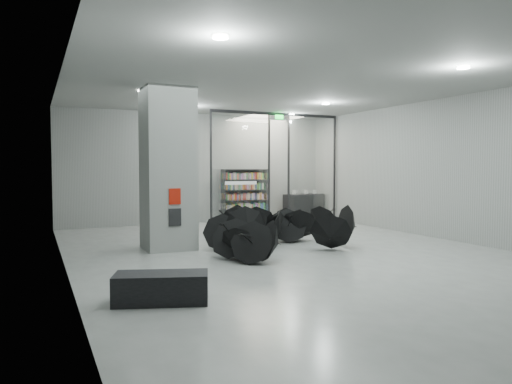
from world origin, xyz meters
name	(u,v)px	position (x,y,z in m)	size (l,w,h in m)	color
room	(295,133)	(0.00, 0.00, 2.84)	(14.00, 14.02, 4.01)	gray
column	(168,169)	(-2.50, 2.00, 2.00)	(1.20, 1.20, 4.00)	slate
fire_cabinet	(175,196)	(-2.50, 1.38, 1.35)	(0.28, 0.04, 0.38)	#A50A07
info_panel	(175,217)	(-2.50, 1.38, 0.85)	(0.30, 0.03, 0.42)	black
exit_sign	(279,117)	(2.40, 5.30, 3.82)	(0.30, 0.06, 0.15)	#0CE533
glass_partition	(276,163)	(2.39, 5.50, 2.18)	(5.06, 0.08, 4.00)	silver
bench	(161,288)	(-3.84, -2.65, 0.22)	(1.40, 0.60, 0.45)	black
bookshelf	(245,195)	(1.70, 6.75, 0.99)	(1.79, 0.36, 1.97)	black
shop_counter	(304,207)	(4.07, 6.36, 0.50)	(1.66, 0.66, 0.99)	black
umbrella_cluster	(271,235)	(-0.06, 1.08, 0.31)	(5.11, 4.35, 1.27)	black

